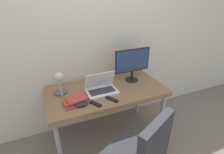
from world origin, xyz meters
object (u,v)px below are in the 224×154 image
(laptop, at_px, (101,88))
(desk_lamp, at_px, (60,82))
(monitor, at_px, (132,63))
(book_stack, at_px, (75,101))
(game_controller, at_px, (81,104))

(laptop, distance_m, desk_lamp, 0.49)
(laptop, bearing_deg, monitor, 13.84)
(monitor, relative_size, desk_lamp, 1.52)
(monitor, xyz_separation_m, book_stack, (-0.82, -0.24, -0.23))
(monitor, relative_size, book_stack, 1.80)
(laptop, xyz_separation_m, book_stack, (-0.34, -0.12, -0.02))
(desk_lamp, height_order, book_stack, desk_lamp)
(monitor, distance_m, book_stack, 0.89)
(laptop, relative_size, monitor, 0.75)
(desk_lamp, relative_size, game_controller, 2.16)
(laptop, height_order, game_controller, laptop)
(laptop, relative_size, book_stack, 1.35)
(book_stack, bearing_deg, desk_lamp, 121.32)
(desk_lamp, bearing_deg, monitor, 2.62)
(monitor, distance_m, game_controller, 0.87)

